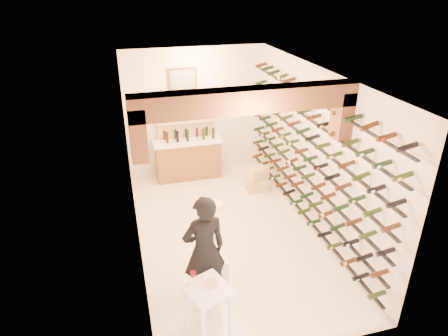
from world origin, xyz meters
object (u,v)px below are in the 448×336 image
at_px(chrome_barstool, 214,217).
at_px(back_counter, 188,158).
at_px(wine_rack, 304,154).
at_px(person, 204,250).
at_px(crate_lower, 257,184).
at_px(tasting_table, 207,295).
at_px(white_stool, 218,268).

bearing_deg(chrome_barstool, back_counter, 90.30).
height_order(wine_rack, person, wine_rack).
bearing_deg(crate_lower, wine_rack, -76.34).
relative_size(tasting_table, chrome_barstool, 1.39).
distance_m(person, chrome_barstool, 1.81).
height_order(back_counter, chrome_barstool, back_counter).
bearing_deg(tasting_table, person, 59.92).
distance_m(wine_rack, white_stool, 2.78).
bearing_deg(white_stool, chrome_barstool, 78.29).
height_order(chrome_barstool, crate_lower, chrome_barstool).
relative_size(wine_rack, crate_lower, 11.21).
bearing_deg(crate_lower, chrome_barstool, -133.11).
bearing_deg(person, crate_lower, -129.47).
xyz_separation_m(chrome_barstool, crate_lower, (1.45, 1.55, -0.27)).
bearing_deg(white_stool, crate_lower, 58.74).
bearing_deg(chrome_barstool, person, -108.89).
xyz_separation_m(white_stool, person, (-0.30, -0.37, 0.70)).
distance_m(back_counter, crate_lower, 1.88).
xyz_separation_m(wine_rack, person, (-2.38, -1.66, -0.62)).
bearing_deg(back_counter, crate_lower, -37.60).
bearing_deg(wine_rack, tasting_table, -136.88).
distance_m(back_counter, white_stool, 3.96).
relative_size(wine_rack, back_counter, 3.35).
distance_m(white_stool, crate_lower, 3.30).
relative_size(tasting_table, crate_lower, 1.97).
xyz_separation_m(white_stool, crate_lower, (1.71, 2.82, -0.08)).
bearing_deg(chrome_barstool, wine_rack, 0.71).
distance_m(wine_rack, back_counter, 3.38).
xyz_separation_m(back_counter, chrome_barstool, (0.01, -2.67, -0.11)).
relative_size(back_counter, chrome_barstool, 2.35).
bearing_deg(person, wine_rack, -152.28).
distance_m(tasting_table, crate_lower, 4.43).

